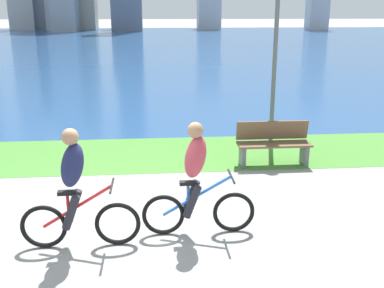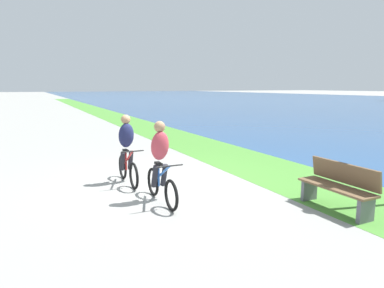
# 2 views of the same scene
# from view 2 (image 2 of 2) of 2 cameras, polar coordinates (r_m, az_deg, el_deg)

# --- Properties ---
(ground_plane) EXTENTS (300.00, 300.00, 0.00)m
(ground_plane) POSITION_cam_2_polar(r_m,az_deg,el_deg) (8.32, -3.98, -6.48)
(ground_plane) COLOR gray
(grass_strip_bayside) EXTENTS (120.00, 2.52, 0.01)m
(grass_strip_bayside) POSITION_cam_2_polar(r_m,az_deg,el_deg) (9.84, 12.87, -4.12)
(grass_strip_bayside) COLOR #478433
(grass_strip_bayside) RESTS_ON ground
(cyclist_lead) EXTENTS (1.61, 0.52, 1.64)m
(cyclist_lead) POSITION_cam_2_polar(r_m,az_deg,el_deg) (6.75, -5.34, -3.05)
(cyclist_lead) COLOR black
(cyclist_lead) RESTS_ON ground
(cyclist_trailing) EXTENTS (1.60, 0.52, 1.66)m
(cyclist_trailing) POSITION_cam_2_polar(r_m,az_deg,el_deg) (8.19, -10.91, -0.91)
(cyclist_trailing) COLOR black
(cyclist_trailing) RESTS_ON ground
(bench_near_path) EXTENTS (1.50, 0.47, 0.90)m
(bench_near_path) POSITION_cam_2_polar(r_m,az_deg,el_deg) (6.97, 23.36, -6.63)
(bench_near_path) COLOR brown
(bench_near_path) RESTS_ON ground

